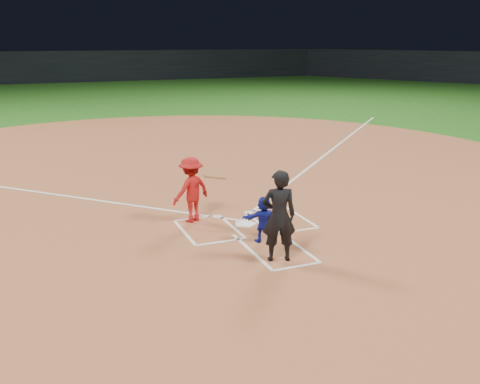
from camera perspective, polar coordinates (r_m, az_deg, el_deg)
name	(u,v)px	position (r m, az deg, el deg)	size (l,w,h in m)	color
ground	(245,225)	(13.52, 0.55, -3.50)	(120.00, 120.00, 0.00)	#1B5314
home_plate_dirt	(180,171)	(18.97, -6.39, 2.21)	(28.00, 28.00, 0.01)	brown
stadium_wall_far	(70,67)	(60.03, -17.67, 12.63)	(80.00, 1.20, 3.20)	black
home_plate	(245,224)	(13.52, 0.55, -3.42)	(0.60, 0.60, 0.02)	white
catcher	(264,219)	(12.25, 2.55, -2.92)	(0.99, 0.32, 1.07)	#121A92
umpire	(279,216)	(11.11, 4.17, -2.56)	(0.72, 0.47, 1.97)	black
chalk_markings	(186,176)	(18.30, -5.78, 1.74)	(28.35, 17.32, 0.01)	white
batter_at_plate	(191,190)	(13.56, -5.22, 0.26)	(1.60, 0.99, 1.68)	#A91212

